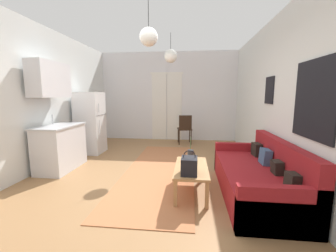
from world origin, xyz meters
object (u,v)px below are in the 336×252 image
object	(u,v)px
refrigerator	(90,123)
pendant_lamp_near	(149,37)
couch	(259,177)
handbag	(189,166)
pendant_lamp_far	(171,56)
bamboo_vase	(191,155)
accent_chair	(185,128)
coffee_table	(191,170)

from	to	relation	value
refrigerator	pendant_lamp_near	xyz separation A→B (m)	(1.92, -1.90, 1.56)
couch	refrigerator	world-z (taller)	refrigerator
couch	refrigerator	bearing A→B (deg)	151.46
handbag	pendant_lamp_far	size ratio (longest dim) A/B	0.52
bamboo_vase	accent_chair	size ratio (longest dim) A/B	0.44
accent_chair	coffee_table	bearing A→B (deg)	85.26
handbag	accent_chair	xyz separation A→B (m)	(-0.17, 3.54, -0.02)
coffee_table	pendant_lamp_near	xyz separation A→B (m)	(-0.66, 0.10, 1.98)
refrigerator	pendant_lamp_near	distance (m)	3.12
bamboo_vase	pendant_lamp_near	distance (m)	1.97
pendant_lamp_near	pendant_lamp_far	world-z (taller)	same
pendant_lamp_near	refrigerator	bearing A→B (deg)	135.40
bamboo_vase	pendant_lamp_near	size ratio (longest dim) A/B	0.60
couch	bamboo_vase	bearing A→B (deg)	164.34
bamboo_vase	handbag	world-z (taller)	bamboo_vase
refrigerator	pendant_lamp_near	size ratio (longest dim) A/B	2.36
couch	pendant_lamp_far	xyz separation A→B (m)	(-1.52, 1.76, 2.10)
accent_chair	pendant_lamp_near	bearing A→B (deg)	73.39
handbag	accent_chair	distance (m)	3.54
coffee_table	refrigerator	world-z (taller)	refrigerator
coffee_table	refrigerator	size ratio (longest dim) A/B	0.65
pendant_lamp_near	bamboo_vase	bearing A→B (deg)	19.56
handbag	pendant_lamp_far	xyz separation A→B (m)	(-0.47, 2.11, 1.83)
handbag	refrigerator	xyz separation A→B (m)	(-2.55, 2.31, 0.25)
refrigerator	pendant_lamp_far	size ratio (longest dim) A/B	2.39
couch	handbag	bearing A→B (deg)	-161.59
accent_chair	pendant_lamp_far	bearing A→B (deg)	69.89
refrigerator	pendant_lamp_far	bearing A→B (deg)	-5.32
coffee_table	pendant_lamp_near	bearing A→B (deg)	171.17
bamboo_vase	refrigerator	xyz separation A→B (m)	(-2.57, 1.67, 0.28)
couch	handbag	world-z (taller)	couch
refrigerator	accent_chair	size ratio (longest dim) A/B	1.75
bamboo_vase	accent_chair	world-z (taller)	accent_chair
handbag	pendant_lamp_far	distance (m)	2.83
bamboo_vase	handbag	bearing A→B (deg)	-91.35
accent_chair	pendant_lamp_far	size ratio (longest dim) A/B	1.36
couch	pendant_lamp_far	bearing A→B (deg)	130.67
coffee_table	accent_chair	size ratio (longest dim) A/B	1.14
refrigerator	accent_chair	distance (m)	2.70
bamboo_vase	handbag	distance (m)	0.64
refrigerator	pendant_lamp_far	xyz separation A→B (m)	(2.09, -0.19, 1.58)
pendant_lamp_far	refrigerator	bearing A→B (deg)	174.68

